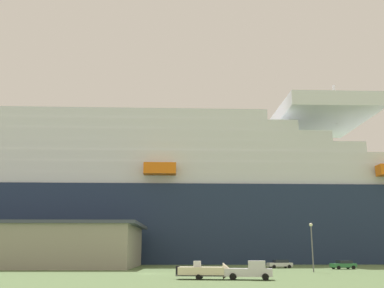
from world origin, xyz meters
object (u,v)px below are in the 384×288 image
Objects in this scene: pickup_truck at (251,271)px; parked_car_green_wagon at (343,264)px; small_boat_on_trailer at (208,271)px; parked_car_silver_sedan at (280,264)px; street_lamp at (312,240)px; cruise_ship at (56,199)px; parked_car_yellow_taxi at (56,265)px.

pickup_truck is 36.92m from parked_car_green_wagon.
parked_car_silver_sedan is at bearing 63.94° from small_boat_on_trailer.
street_lamp is 16.98m from parked_car_silver_sedan.
cruise_ship is 81.61m from small_boat_on_trailer.
parked_car_silver_sedan is at bearing -34.66° from cruise_ship.
small_boat_on_trailer is 37.68m from parked_car_silver_sedan.
small_boat_on_trailer is at bearing 169.57° from pickup_truck.
street_lamp is at bearing 43.94° from small_boat_on_trailer.
small_boat_on_trailer is at bearing -116.06° from parked_car_silver_sedan.
pickup_truck reaches higher than parked_car_yellow_taxi.
cruise_ship is 59.44× the size of parked_car_silver_sedan.
parked_car_green_wagon and parked_car_yellow_taxi have the same top height.
cruise_ship is 84.76m from pickup_truck.
pickup_truck is 36.64m from parked_car_silver_sedan.
street_lamp reaches higher than parked_car_green_wagon.
cruise_ship is 50.56× the size of pickup_truck.
street_lamp is 45.13m from parked_car_yellow_taxi.
small_boat_on_trailer is (37.03, -70.90, -16.18)m from cruise_ship.
parked_car_green_wagon is (27.14, 28.62, -0.13)m from small_boat_on_trailer.
pickup_truck is at bearing -10.43° from small_boat_on_trailer.
parked_car_yellow_taxi is (-41.88, -4.95, -0.00)m from parked_car_silver_sedan.
small_boat_on_trailer is 1.54× the size of parked_car_silver_sedan.
cruise_ship reaches higher than parked_car_green_wagon.
small_boat_on_trailer reaches higher than parked_car_yellow_taxi.
street_lamp is (18.14, 17.48, 4.09)m from small_boat_on_trailer.
parked_car_yellow_taxi is (11.71, -42.00, -16.31)m from cruise_ship.
parked_car_silver_sedan is (11.56, 34.77, -0.21)m from pickup_truck.
parked_car_yellow_taxi is at bearing -74.42° from cruise_ship.
pickup_truck is 0.76× the size of street_lamp.
cruise_ship is at bearing 117.58° from small_boat_on_trailer.
small_boat_on_trailer is at bearing -62.42° from cruise_ship.
cruise_ship is 46.56m from parked_car_yellow_taxi.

